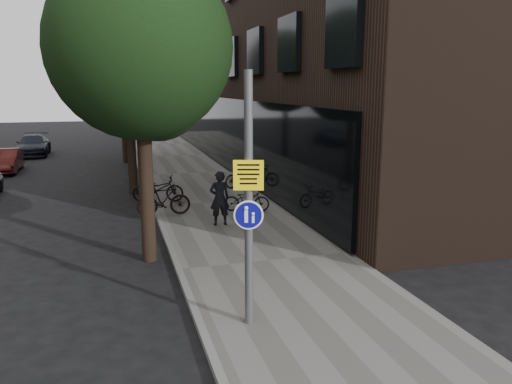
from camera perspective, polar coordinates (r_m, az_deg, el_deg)
name	(u,v)px	position (r m, az deg, el deg)	size (l,w,h in m)	color
ground	(310,326)	(9.72, 6.20, -14.96)	(120.00, 120.00, 0.00)	black
sidewalk	(215,204)	(18.85, -4.69, -1.33)	(4.50, 60.00, 0.12)	slate
curb_edge	(155,207)	(18.55, -11.51, -1.74)	(0.15, 60.00, 0.13)	slate
building_right_dark_brick	(305,9)	(32.58, 5.67, 20.08)	(12.00, 40.00, 18.00)	black
street_tree_near	(143,56)	(12.67, -12.79, 14.93)	(4.40, 4.40, 7.50)	black
street_tree_mid	(129,68)	(21.15, -14.33, 13.59)	(5.00, 5.00, 7.80)	black
street_tree_far	(123,73)	(30.15, -15.00, 12.98)	(5.00, 5.00, 7.80)	black
signpost	(249,201)	(8.75, -0.84, -1.08)	(0.51, 0.18, 4.55)	#595B5E
pedestrian	(220,198)	(15.57, -4.19, -0.71)	(0.63, 0.41, 1.71)	black
parked_bike_facade_near	(247,200)	(17.33, -1.09, -0.87)	(0.55, 1.58, 0.83)	black
parked_bike_facade_far	(241,176)	(21.43, -1.74, 1.79)	(0.45, 1.59, 0.95)	black
parked_bike_curb_near	(158,189)	(19.10, -11.16, 0.38)	(0.67, 1.91, 1.00)	black
parked_bike_curb_far	(164,200)	(17.03, -10.51, -0.89)	(0.50, 1.79, 1.07)	black
parked_car_mid	(6,161)	(29.01, -26.67, 3.21)	(1.27, 3.65, 1.20)	#4D1816
parked_car_far	(33,145)	(35.45, -24.09, 4.92)	(1.86, 4.56, 1.32)	black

